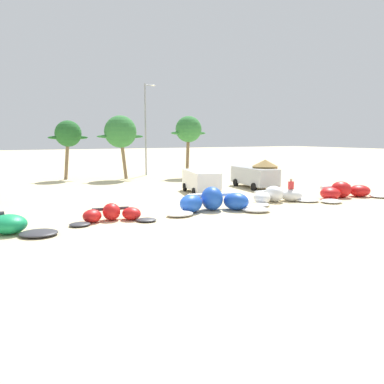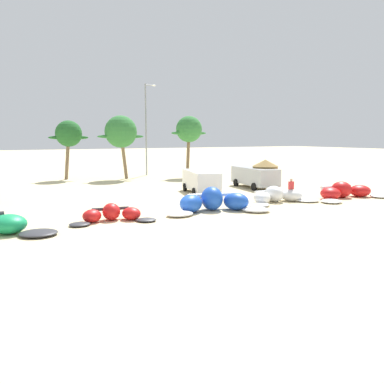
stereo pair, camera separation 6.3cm
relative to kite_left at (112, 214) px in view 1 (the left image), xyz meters
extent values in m
plane|color=beige|center=(2.85, -0.22, -0.36)|extent=(260.00, 260.00, 0.00)
ellipsoid|color=#199E5B|center=(-5.18, -0.46, 0.10)|extent=(2.33, 2.36, 0.93)
ellipsoid|color=#333338|center=(-4.00, -1.56, -0.24)|extent=(2.14, 2.03, 0.25)
ellipsoid|color=#333338|center=(-1.85, -0.41, -0.27)|extent=(1.27, 1.15, 0.19)
ellipsoid|color=red|center=(-1.05, 0.17, -0.01)|extent=(1.47, 1.47, 0.70)
ellipsoid|color=red|center=(0.04, 0.25, 0.11)|extent=(1.14, 1.26, 0.95)
ellipsoid|color=red|center=(1.05, -0.19, -0.01)|extent=(1.35, 1.42, 0.70)
ellipsoid|color=#333338|center=(1.60, -1.01, -0.27)|extent=(1.45, 1.39, 0.19)
cylinder|color=#333338|center=(0.11, 0.64, 0.20)|extent=(2.05, 0.53, 0.19)
cube|color=#333338|center=(0.02, 0.14, 0.11)|extent=(0.80, 0.52, 0.04)
ellipsoid|color=white|center=(3.87, -0.56, -0.22)|extent=(1.85, 1.55, 0.30)
ellipsoid|color=blue|center=(5.01, 0.19, 0.18)|extent=(2.15, 2.13, 1.10)
ellipsoid|color=blue|center=(6.53, 0.24, 0.38)|extent=(1.68, 1.94, 1.48)
ellipsoid|color=blue|center=(7.90, -0.45, 0.18)|extent=(1.88, 2.07, 1.10)
ellipsoid|color=white|center=(8.60, -1.62, -0.22)|extent=(2.15, 2.04, 0.30)
cylinder|color=white|center=(6.66, 0.81, 0.51)|extent=(2.82, 0.87, 0.26)
cube|color=white|center=(6.50, 0.07, 0.38)|extent=(1.14, 0.82, 0.04)
ellipsoid|color=white|center=(9.95, -0.22, -0.25)|extent=(1.89, 1.62, 0.23)
ellipsoid|color=white|center=(10.79, 0.62, 0.05)|extent=(1.89, 1.98, 0.84)
ellipsoid|color=white|center=(12.09, 0.92, 0.20)|extent=(1.20, 1.62, 1.13)
ellipsoid|color=white|center=(13.37, 0.57, 0.05)|extent=(1.86, 1.98, 0.84)
ellipsoid|color=white|center=(14.18, -0.31, -0.25)|extent=(1.91, 1.67, 0.23)
cylinder|color=white|center=(12.10, 1.48, 0.31)|extent=(2.48, 0.28, 0.22)
cube|color=white|center=(12.09, 0.76, 0.20)|extent=(0.91, 0.59, 0.04)
ellipsoid|color=white|center=(15.35, -1.36, -0.24)|extent=(1.95, 1.88, 0.25)
ellipsoid|color=red|center=(16.36, -0.30, 0.09)|extent=(2.07, 2.10, 0.91)
ellipsoid|color=red|center=(17.95, 0.10, 0.25)|extent=(1.44, 1.55, 1.23)
ellipsoid|color=red|center=(19.54, -0.31, 0.09)|extent=(2.07, 2.10, 0.91)
ellipsoid|color=white|center=(20.55, -1.37, -0.24)|extent=(1.95, 1.89, 0.25)
cylinder|color=white|center=(17.95, 0.64, 0.39)|extent=(3.05, 0.28, 0.28)
cube|color=white|center=(17.95, -0.06, 0.25)|extent=(1.11, 0.56, 0.04)
cylinder|color=brown|center=(16.15, 7.06, 0.63)|extent=(0.10, 0.10, 1.99)
cone|color=olive|center=(16.15, 7.06, 1.92)|extent=(2.32, 2.32, 0.60)
cylinder|color=olive|center=(16.15, 7.06, 1.52)|extent=(2.20, 2.20, 0.20)
cube|color=#B2B7BC|center=(15.59, 7.84, 0.73)|extent=(2.63, 5.59, 1.50)
cube|color=black|center=(15.77, 9.31, 0.99)|extent=(2.12, 1.57, 0.56)
cylinder|color=black|center=(14.79, 9.62, -0.02)|extent=(0.32, 0.70, 0.68)
cylinder|color=black|center=(16.79, 9.38, -0.02)|extent=(0.32, 0.70, 0.68)
cylinder|color=black|center=(14.40, 6.30, -0.02)|extent=(0.32, 0.70, 0.68)
cylinder|color=black|center=(16.40, 6.06, -0.02)|extent=(0.32, 0.70, 0.68)
cube|color=white|center=(9.59, 7.08, 0.73)|extent=(3.15, 5.54, 1.50)
cube|color=black|center=(9.94, 8.48, 0.99)|extent=(2.15, 1.73, 0.56)
cylinder|color=black|center=(9.05, 8.89, -0.02)|extent=(0.40, 0.72, 0.68)
cylinder|color=black|center=(10.92, 8.42, -0.02)|extent=(0.40, 0.72, 0.68)
cylinder|color=black|center=(8.26, 5.75, -0.02)|extent=(0.40, 0.72, 0.68)
cylinder|color=black|center=(10.12, 5.27, -0.02)|extent=(0.40, 0.72, 0.68)
cylinder|color=#383842|center=(13.44, 0.68, 0.06)|extent=(0.24, 0.24, 0.85)
cube|color=red|center=(13.44, 0.68, 0.77)|extent=(0.36, 0.22, 0.56)
sphere|color=tan|center=(13.44, 0.68, 1.16)|extent=(0.20, 0.20, 0.20)
cylinder|color=#7F6647|center=(2.14, 23.32, 2.10)|extent=(0.81, 0.36, 4.95)
sphere|color=#236028|center=(2.37, 23.32, 4.57)|extent=(2.82, 2.82, 2.82)
ellipsoid|color=#236028|center=(1.24, 23.32, 4.15)|extent=(1.98, 0.50, 0.36)
ellipsoid|color=#236028|center=(3.50, 23.32, 4.15)|extent=(1.98, 0.50, 0.36)
cylinder|color=#7F6647|center=(7.70, 20.96, 2.21)|extent=(0.88, 0.36, 5.16)
sphere|color=#337A38|center=(7.43, 20.96, 4.78)|extent=(3.48, 3.48, 3.48)
ellipsoid|color=#337A38|center=(6.04, 20.96, 4.26)|extent=(2.44, 0.50, 0.36)
ellipsoid|color=#337A38|center=(8.82, 20.96, 4.26)|extent=(2.44, 0.50, 0.36)
cylinder|color=brown|center=(14.93, 19.58, 2.36)|extent=(0.58, 0.36, 5.47)
sphere|color=#337A38|center=(15.05, 19.58, 5.09)|extent=(2.98, 2.98, 2.98)
ellipsoid|color=#337A38|center=(13.85, 19.58, 4.64)|extent=(2.08, 0.50, 0.36)
ellipsoid|color=#337A38|center=(16.24, 19.58, 4.64)|extent=(2.08, 0.50, 0.36)
cylinder|color=gray|center=(11.44, 23.74, 5.03)|extent=(0.18, 0.18, 10.78)
cylinder|color=gray|center=(11.97, 23.74, 10.27)|extent=(1.06, 0.10, 0.10)
ellipsoid|color=silver|center=(12.50, 23.74, 10.27)|extent=(0.56, 0.24, 0.20)
camera|label=1|loc=(-6.22, -20.85, 4.22)|focal=37.03mm
camera|label=2|loc=(-6.16, -20.87, 4.22)|focal=37.03mm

